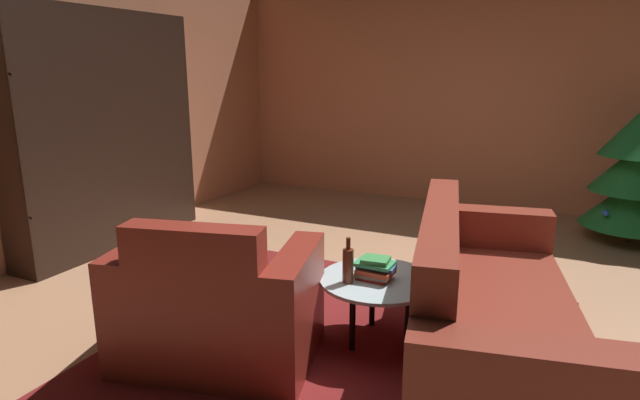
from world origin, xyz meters
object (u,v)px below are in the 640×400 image
armchair_red (217,308)px  couch_red (486,319)px  decorated_tree (636,174)px  bookshelf_unit (117,134)px  coffee_table (378,284)px  bottle_on_table (348,265)px  book_stack_on_table (375,269)px

armchair_red → couch_red: 1.46m
decorated_tree → couch_red: bearing=-107.1°
couch_red → bookshelf_unit: bearing=166.2°
armchair_red → coffee_table: size_ratio=1.73×
bottle_on_table → decorated_tree: (1.65, 2.94, 0.14)m
bookshelf_unit → armchair_red: size_ratio=1.74×
armchair_red → bottle_on_table: armchair_red is taller
coffee_table → bottle_on_table: bearing=-136.7°
armchair_red → book_stack_on_table: (0.72, 0.56, 0.15)m
bookshelf_unit → coffee_table: size_ratio=3.01×
coffee_table → book_stack_on_table: (-0.02, -0.02, 0.10)m
bookshelf_unit → bottle_on_table: bookshelf_unit is taller
couch_red → book_stack_on_table: size_ratio=9.20×
bottle_on_table → decorated_tree: decorated_tree is taller
book_stack_on_table → bottle_on_table: size_ratio=0.86×
coffee_table → decorated_tree: bearing=61.7°
bottle_on_table → decorated_tree: size_ratio=0.21×
book_stack_on_table → decorated_tree: 3.22m
coffee_table → decorated_tree: size_ratio=0.55×
armchair_red → couch_red: (1.37, 0.51, -0.00)m
armchair_red → bottle_on_table: bearing=37.0°
bookshelf_unit → bottle_on_table: size_ratio=7.74×
armchair_red → bottle_on_table: (0.60, 0.45, 0.20)m
decorated_tree → book_stack_on_table: bearing=-118.5°
couch_red → decorated_tree: bearing=72.9°
couch_red → bottle_on_table: couch_red is taller
coffee_table → couch_red: bearing=-6.1°
coffee_table → bottle_on_table: (-0.14, -0.13, 0.14)m
bookshelf_unit → couch_red: (3.43, -0.84, -0.71)m
armchair_red → decorated_tree: decorated_tree is taller
couch_red → bottle_on_table: (-0.77, -0.06, 0.20)m
bookshelf_unit → decorated_tree: bookshelf_unit is taller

